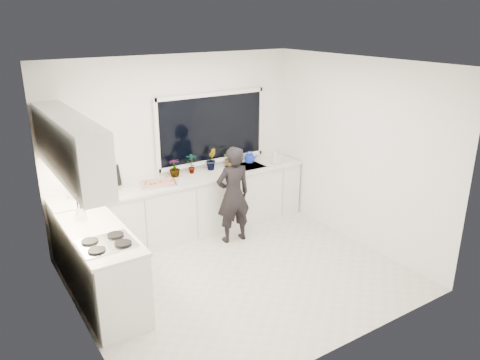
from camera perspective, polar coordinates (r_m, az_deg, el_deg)
floor at (r=6.27m, az=-0.02°, el=-11.53°), size 4.00×3.50×0.02m
wall_back at (r=7.16m, az=-7.75°, el=4.17°), size 4.00×0.02×2.70m
wall_left at (r=4.96m, az=-19.92°, el=-3.90°), size 0.02×3.50×2.70m
wall_right at (r=6.94m, az=14.05°, el=3.26°), size 0.02×3.50×2.70m
ceiling at (r=5.40m, az=-0.03°, el=14.05°), size 4.00×3.50×0.02m
window at (r=7.35m, az=-3.46°, el=6.32°), size 1.80×0.02×1.00m
base_cabinets_back at (r=7.19m, az=-6.34°, el=-3.37°), size 3.92×0.58×0.88m
base_cabinets_left at (r=5.73m, az=-16.41°, el=-10.40°), size 0.58×1.60×0.88m
countertop_back at (r=7.02m, az=-6.45°, el=0.06°), size 3.94×0.62×0.04m
countertop_left at (r=5.53m, az=-16.86°, el=-6.26°), size 0.62×1.60×0.04m
upper_cabinets at (r=5.50m, az=-20.09°, el=3.85°), size 0.34×2.10×0.70m
sink at (r=7.54m, az=0.66°, el=1.32°), size 0.58×0.42×0.14m
faucet at (r=7.65m, az=-0.17°, el=2.85°), size 0.03×0.03×0.22m
stovetop at (r=5.20m, az=-15.97°, el=-7.41°), size 0.56×0.48×0.03m
person at (r=6.85m, az=-0.84°, el=-1.81°), size 0.56×0.40×1.46m
pizza_tray at (r=6.81m, az=-9.96°, el=-0.44°), size 0.58×0.49×0.03m
pizza at (r=6.80m, az=-9.97°, el=-0.30°), size 0.53×0.44×0.01m
watering_can at (r=7.73m, az=1.14°, el=2.67°), size 0.15×0.15×0.13m
paper_towel_roll at (r=6.56m, az=-19.71°, el=-1.02°), size 0.12×0.12×0.26m
knife_block at (r=6.72m, az=-15.81°, el=-0.31°), size 0.13×0.10×0.22m
utensil_crock at (r=5.87m, az=-18.85°, el=-3.84°), size 0.16×0.16×0.16m
picture_frame_large at (r=6.75m, az=-17.49°, el=-0.10°), size 0.22×0.05×0.28m
picture_frame_small at (r=6.82m, az=-15.31°, el=0.40°), size 0.25×0.08×0.30m
herb_plants at (r=7.31m, az=-3.88°, el=2.33°), size 1.24×0.30×0.34m
soap_bottles at (r=7.65m, az=4.41°, el=2.91°), size 0.18×0.14×0.28m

